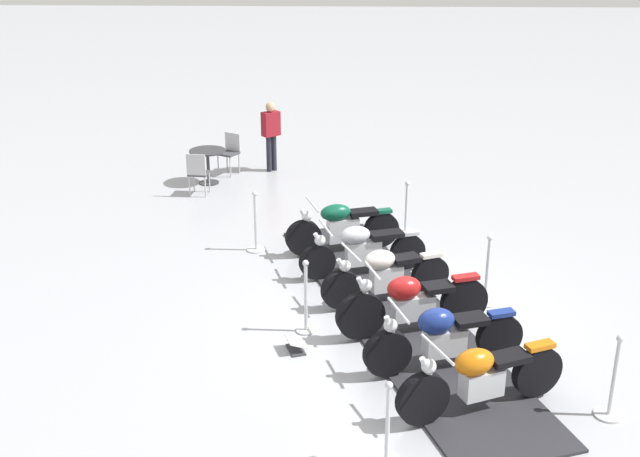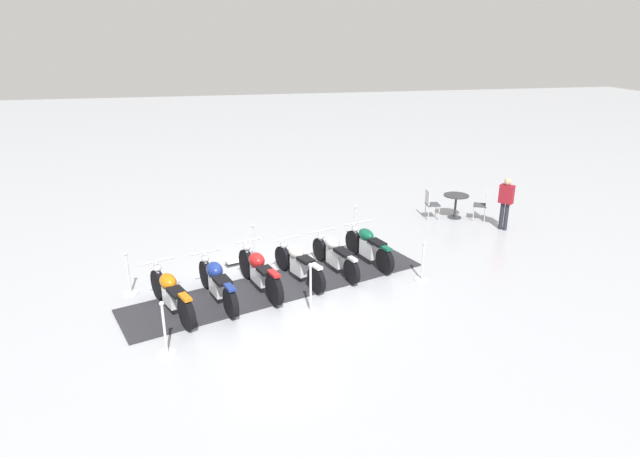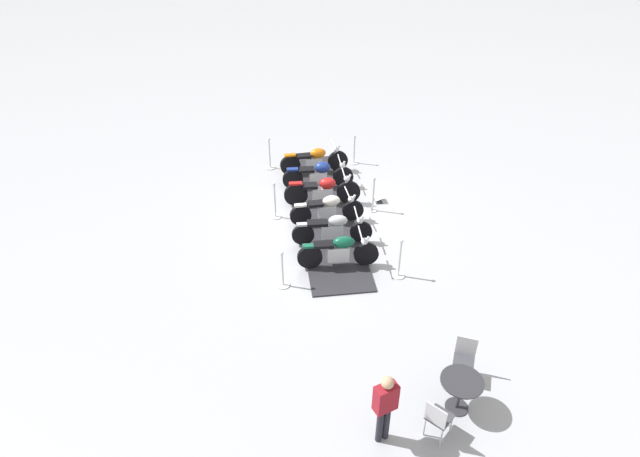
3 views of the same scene
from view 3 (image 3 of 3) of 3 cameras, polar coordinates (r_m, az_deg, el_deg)
The scene contains 19 objects.
ground_plane at distance 15.77m, azimuth 0.48°, elevation 1.61°, with size 80.00×80.00×0.00m, color #A8AAB2.
display_platform at distance 15.76m, azimuth 0.48°, elevation 1.67°, with size 7.29×1.57×0.04m, color #28282D.
motorcycle_forest at distance 13.41m, azimuth 2.08°, elevation -2.40°, with size 0.92×2.01×0.93m.
motorcycle_chrome at distance 14.23m, azimuth 1.46°, elevation 0.02°, with size 0.93×2.10×0.89m.
motorcycle_cream at distance 15.08m, azimuth 0.89°, elevation 2.16°, with size 1.03×2.00×0.90m.
motorcycle_maroon at distance 15.94m, azimuth 0.37°, elevation 4.13°, with size 0.90×2.22×1.03m.
motorcycle_navy at distance 16.82m, azimuth -0.08°, elevation 5.83°, with size 0.96×2.16×0.94m.
motorcycle_copper at distance 17.72m, azimuth -0.52°, elevation 7.37°, with size 1.12×2.13×0.98m.
stanchion_left_rear at distance 18.19m, azimuth -5.37°, elevation 7.40°, with size 0.35×0.35×1.10m.
stanchion_left_mid at distance 15.46m, azimuth -4.81°, elevation 2.41°, with size 0.32×0.32×1.15m.
stanchion_right_rear at distance 18.49m, azimuth 3.66°, elevation 7.89°, with size 0.34×0.34×1.03m.
stanchion_right_mid at distance 15.79m, azimuth 5.69°, elevation 3.18°, with size 0.29×0.29×1.12m.
stanchion_left_front at distance 12.97m, azimuth -4.00°, elevation -5.01°, with size 0.34×0.34×1.01m.
stanchion_right_front at distance 13.35m, azimuth 8.44°, elevation -3.84°, with size 0.34×0.34×1.11m.
info_placard at distance 16.43m, azimuth 6.27°, elevation 3.12°, with size 0.39×0.34×0.20m.
cafe_table at distance 10.55m, azimuth 14.79°, elevation -16.08°, with size 0.79×0.79×0.76m.
cafe_chair_near_table at distance 10.07m, azimuth 12.47°, elevation -19.09°, with size 0.54×0.54×0.92m.
cafe_chair_across_table at distance 11.13m, azimuth 15.17°, elevation -13.02°, with size 0.44×0.44×0.94m.
bystander_person at distance 9.57m, azimuth 6.97°, elevation -18.05°, with size 0.42×0.45×1.61m.
Camera 3 is at (13.01, 2.68, 8.49)m, focal length 29.99 mm.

